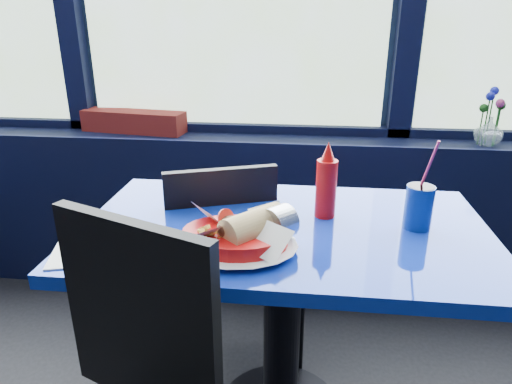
% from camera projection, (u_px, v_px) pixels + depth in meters
% --- Properties ---
extents(window_sill, '(5.00, 0.26, 0.80)m').
position_uv_depth(window_sill, '(234.00, 212.00, 2.32)').
color(window_sill, black).
rests_on(window_sill, ground).
extents(near_table, '(1.20, 0.70, 0.75)m').
position_uv_depth(near_table, '(283.00, 278.00, 1.42)').
color(near_table, black).
rests_on(near_table, ground).
extents(chair_near_back, '(0.50, 0.51, 0.87)m').
position_uv_depth(chair_near_back, '(239.00, 255.00, 1.70)').
color(chair_near_back, black).
rests_on(chair_near_back, ground).
extents(planter_box, '(0.52, 0.20, 0.10)m').
position_uv_depth(planter_box, '(134.00, 121.00, 2.23)').
color(planter_box, maroon).
rests_on(planter_box, window_sill).
extents(flower_vase, '(0.14, 0.14, 0.25)m').
position_uv_depth(flower_vase, '(489.00, 128.00, 1.98)').
color(flower_vase, silver).
rests_on(flower_vase, window_sill).
extents(food_basket, '(0.37, 0.37, 0.11)m').
position_uv_depth(food_basket, '(238.00, 236.00, 1.21)').
color(food_basket, red).
rests_on(food_basket, near_table).
extents(ketchup_bottle, '(0.06, 0.06, 0.24)m').
position_uv_depth(ketchup_bottle, '(326.00, 184.00, 1.39)').
color(ketchup_bottle, red).
rests_on(ketchup_bottle, near_table).
extents(soda_cup, '(0.08, 0.08, 0.27)m').
position_uv_depth(soda_cup, '(419.00, 206.00, 1.32)').
color(soda_cup, navy).
rests_on(soda_cup, near_table).
extents(napkin, '(0.19, 0.19, 0.00)m').
position_uv_depth(napkin, '(81.00, 253.00, 1.19)').
color(napkin, white).
rests_on(napkin, near_table).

